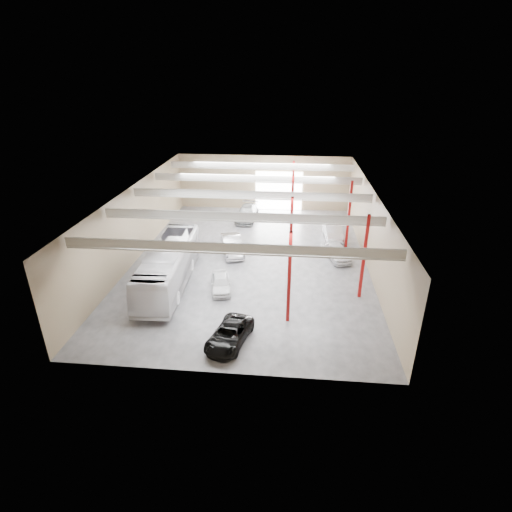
% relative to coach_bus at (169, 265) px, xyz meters
% --- Properties ---
extents(depot_shell, '(22.12, 32.12, 7.06)m').
position_rel_coach_bus_xyz_m(depot_shell, '(6.47, 5.76, 3.21)').
color(depot_shell, '#434348').
rests_on(depot_shell, ground).
extents(coach_bus, '(3.52, 12.77, 3.52)m').
position_rel_coach_bus_xyz_m(coach_bus, '(0.00, 0.00, 0.00)').
color(coach_bus, white).
rests_on(coach_bus, ground).
extents(black_sedan, '(3.21, 5.07, 1.30)m').
position_rel_coach_bus_xyz_m(black_sedan, '(6.31, -7.72, -1.11)').
color(black_sedan, black).
rests_on(black_sedan, ground).
extents(car_row_a, '(2.37, 4.16, 1.33)m').
position_rel_coach_bus_xyz_m(car_row_a, '(4.48, -0.72, -1.10)').
color(car_row_a, white).
rests_on(car_row_a, ground).
extents(car_row_b, '(3.19, 5.52, 1.72)m').
position_rel_coach_bus_xyz_m(car_row_b, '(4.33, 6.78, -0.90)').
color(car_row_b, '#B7B6BB').
rests_on(car_row_b, ground).
extents(car_row_c, '(2.64, 5.84, 1.66)m').
position_rel_coach_bus_xyz_m(car_row_c, '(4.67, 16.74, -0.93)').
color(car_row_c, gray).
rests_on(car_row_c, ground).
extents(car_right_near, '(2.11, 5.05, 1.62)m').
position_rel_coach_bus_xyz_m(car_right_near, '(14.63, 11.55, -0.95)').
color(car_right_near, silver).
rests_on(car_right_near, ground).
extents(car_right_far, '(2.88, 4.68, 1.49)m').
position_rel_coach_bus_xyz_m(car_right_far, '(14.63, 6.35, -1.02)').
color(car_right_far, silver).
rests_on(car_right_far, ground).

